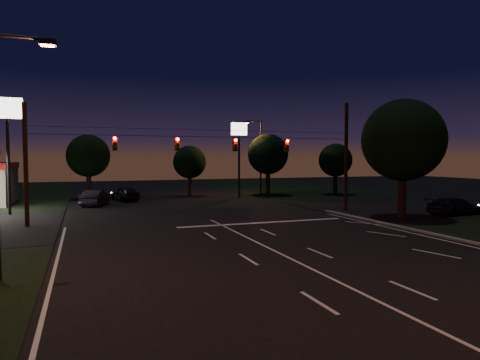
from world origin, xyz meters
name	(u,v)px	position (x,y,z in m)	size (l,w,h in m)	color
ground	(307,266)	(0.00, 0.00, 0.00)	(140.00, 140.00, 0.00)	black
cross_street_right	(413,206)	(20.00, 16.00, 0.00)	(20.00, 16.00, 0.02)	black
center_line	(412,318)	(0.00, -6.00, 0.01)	(0.14, 40.00, 0.01)	silver
stop_bar	(263,223)	(3.00, 11.50, 0.01)	(12.00, 0.50, 0.01)	silver
utility_pole_right	(345,211)	(12.00, 15.00, 0.00)	(0.30, 0.30, 9.00)	black
utility_pole_left	(27,227)	(-12.00, 15.00, 0.00)	(0.28, 0.28, 8.00)	black
signal_span	(207,144)	(0.00, 14.96, 5.50)	(24.00, 0.40, 1.56)	black
pole_sign_left_near	(7,125)	(-14.00, 22.00, 6.98)	(2.20, 0.30, 9.10)	black
pole_sign_right	(239,142)	(8.00, 30.00, 6.24)	(1.80, 0.30, 8.40)	black
street_light_left	(3,136)	(-11.24, 2.00, 5.24)	(2.20, 0.35, 9.00)	black
street_light_right_far	(259,151)	(11.24, 32.00, 5.24)	(2.20, 0.35, 9.00)	black
tree_right_near	(402,141)	(13.53, 10.17, 5.68)	(6.00, 6.00, 8.76)	black
tree_far_b	(89,156)	(-7.98, 34.13, 4.61)	(4.60, 4.60, 6.98)	black
tree_far_c	(189,163)	(3.02, 33.10, 3.90)	(3.80, 3.80, 5.86)	black
tree_far_d	(268,155)	(12.02, 31.13, 4.83)	(4.80, 4.80, 7.30)	black
tree_far_e	(335,161)	(20.02, 29.11, 4.11)	(4.00, 4.00, 6.18)	black
car_oncoming_a	(125,194)	(-4.56, 30.13, 0.75)	(1.77, 4.39, 1.50)	black
car_oncoming_b	(96,198)	(-7.52, 26.44, 0.75)	(1.59, 4.55, 1.50)	black
car_cross	(455,206)	(18.61, 10.01, 0.69)	(1.94, 4.76, 1.38)	black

